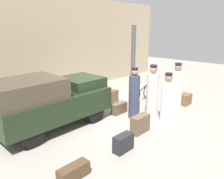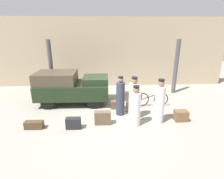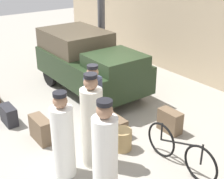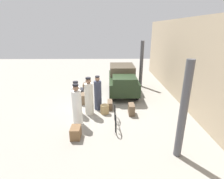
{
  "view_description": "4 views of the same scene",
  "coord_description": "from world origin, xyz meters",
  "px_view_note": "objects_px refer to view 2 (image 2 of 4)",
  "views": [
    {
      "loc": [
        -5.2,
        -4.91,
        3.06
      ],
      "look_at": [
        0.2,
        0.2,
        0.95
      ],
      "focal_mm": 35.0,
      "sensor_mm": 36.0,
      "label": 1
    },
    {
      "loc": [
        -0.12,
        -7.74,
        3.6
      ],
      "look_at": [
        0.2,
        0.2,
        0.95
      ],
      "focal_mm": 28.0,
      "sensor_mm": 36.0,
      "label": 2
    },
    {
      "loc": [
        5.32,
        -3.6,
        3.79
      ],
      "look_at": [
        0.2,
        0.2,
        0.95
      ],
      "focal_mm": 50.0,
      "sensor_mm": 36.0,
      "label": 3
    },
    {
      "loc": [
        8.81,
        0.06,
        4.0
      ],
      "look_at": [
        0.2,
        0.2,
        0.95
      ],
      "focal_mm": 28.0,
      "sensor_mm": 36.0,
      "label": 4
    }
  ],
  "objects_px": {
    "conductor_in_dark_uniform": "(120,97)",
    "trunk_wicker_pale": "(73,123)",
    "porter_lifting_near_truck": "(135,108)",
    "suitcase_black_upright": "(34,125)",
    "truck": "(71,86)",
    "suitcase_small_leather": "(181,116)",
    "wicker_basket": "(130,106)",
    "porter_with_bicycle": "(134,100)",
    "suitcase_tan_flat": "(103,118)",
    "trunk_large_brown": "(129,96)",
    "bicycle": "(151,99)",
    "porter_standing_middle": "(159,103)",
    "trunk_umber_medium": "(118,105)"
  },
  "relations": [
    {
      "from": "conductor_in_dark_uniform",
      "to": "trunk_wicker_pale",
      "type": "bearing_deg",
      "value": -148.79
    },
    {
      "from": "porter_lifting_near_truck",
      "to": "suitcase_black_upright",
      "type": "distance_m",
      "value": 4.0
    },
    {
      "from": "truck",
      "to": "suitcase_small_leather",
      "type": "xyz_separation_m",
      "value": [
        4.96,
        -2.15,
        -0.69
      ]
    },
    {
      "from": "wicker_basket",
      "to": "porter_lifting_near_truck",
      "type": "xyz_separation_m",
      "value": [
        0.0,
        -1.34,
        0.53
      ]
    },
    {
      "from": "truck",
      "to": "porter_with_bicycle",
      "type": "bearing_deg",
      "value": -31.51
    },
    {
      "from": "suitcase_tan_flat",
      "to": "suitcase_small_leather",
      "type": "xyz_separation_m",
      "value": [
        3.3,
        0.15,
        -0.05
      ]
    },
    {
      "from": "trunk_large_brown",
      "to": "bicycle",
      "type": "bearing_deg",
      "value": -38.74
    },
    {
      "from": "porter_lifting_near_truck",
      "to": "trunk_large_brown",
      "type": "distance_m",
      "value": 2.69
    },
    {
      "from": "wicker_basket",
      "to": "trunk_wicker_pale",
      "type": "xyz_separation_m",
      "value": [
        -2.42,
        -1.51,
        0.0
      ]
    },
    {
      "from": "conductor_in_dark_uniform",
      "to": "suitcase_tan_flat",
      "type": "relative_size",
      "value": 2.71
    },
    {
      "from": "porter_lifting_near_truck",
      "to": "trunk_wicker_pale",
      "type": "relative_size",
      "value": 2.94
    },
    {
      "from": "porter_standing_middle",
      "to": "trunk_wicker_pale",
      "type": "relative_size",
      "value": 3.27
    },
    {
      "from": "suitcase_black_upright",
      "to": "trunk_large_brown",
      "type": "bearing_deg",
      "value": 34.23
    },
    {
      "from": "wicker_basket",
      "to": "porter_lifting_near_truck",
      "type": "bearing_deg",
      "value": -89.9
    },
    {
      "from": "wicker_basket",
      "to": "porter_standing_middle",
      "type": "bearing_deg",
      "value": -48.45
    },
    {
      "from": "bicycle",
      "to": "conductor_in_dark_uniform",
      "type": "distance_m",
      "value": 1.89
    },
    {
      "from": "trunk_large_brown",
      "to": "porter_lifting_near_truck",
      "type": "bearing_deg",
      "value": -92.29
    },
    {
      "from": "porter_with_bicycle",
      "to": "conductor_in_dark_uniform",
      "type": "bearing_deg",
      "value": 143.82
    },
    {
      "from": "porter_with_bicycle",
      "to": "suitcase_tan_flat",
      "type": "bearing_deg",
      "value": -160.3
    },
    {
      "from": "conductor_in_dark_uniform",
      "to": "porter_lifting_near_truck",
      "type": "bearing_deg",
      "value": -62.8
    },
    {
      "from": "porter_with_bicycle",
      "to": "suitcase_black_upright",
      "type": "xyz_separation_m",
      "value": [
        -3.98,
        -0.72,
        -0.7
      ]
    },
    {
      "from": "porter_lifting_near_truck",
      "to": "suitcase_tan_flat",
      "type": "distance_m",
      "value": 1.39
    },
    {
      "from": "bicycle",
      "to": "porter_lifting_near_truck",
      "type": "relative_size",
      "value": 1.02
    },
    {
      "from": "suitcase_black_upright",
      "to": "suitcase_small_leather",
      "type": "distance_m",
      "value": 5.97
    },
    {
      "from": "trunk_umber_medium",
      "to": "porter_lifting_near_truck",
      "type": "bearing_deg",
      "value": -69.98
    },
    {
      "from": "trunk_wicker_pale",
      "to": "trunk_umber_medium",
      "type": "height_order",
      "value": "trunk_wicker_pale"
    },
    {
      "from": "porter_standing_middle",
      "to": "suitcase_tan_flat",
      "type": "height_order",
      "value": "porter_standing_middle"
    },
    {
      "from": "suitcase_black_upright",
      "to": "suitcase_tan_flat",
      "type": "distance_m",
      "value": 2.68
    },
    {
      "from": "truck",
      "to": "trunk_umber_medium",
      "type": "bearing_deg",
      "value": -19.16
    },
    {
      "from": "porter_lifting_near_truck",
      "to": "trunk_large_brown",
      "type": "bearing_deg",
      "value": 87.71
    },
    {
      "from": "porter_standing_middle",
      "to": "suitcase_black_upright",
      "type": "xyz_separation_m",
      "value": [
        -4.96,
        -0.32,
        -0.69
      ]
    },
    {
      "from": "suitcase_tan_flat",
      "to": "trunk_large_brown",
      "type": "height_order",
      "value": "suitcase_tan_flat"
    },
    {
      "from": "porter_lifting_near_truck",
      "to": "trunk_wicker_pale",
      "type": "bearing_deg",
      "value": -175.81
    },
    {
      "from": "porter_lifting_near_truck",
      "to": "bicycle",
      "type": "bearing_deg",
      "value": 58.23
    },
    {
      "from": "suitcase_small_leather",
      "to": "trunk_wicker_pale",
      "type": "bearing_deg",
      "value": -174.15
    },
    {
      "from": "truck",
      "to": "conductor_in_dark_uniform",
      "type": "bearing_deg",
      "value": -30.44
    },
    {
      "from": "trunk_umber_medium",
      "to": "conductor_in_dark_uniform",
      "type": "bearing_deg",
      "value": -82.91
    },
    {
      "from": "conductor_in_dark_uniform",
      "to": "porter_lifting_near_truck",
      "type": "xyz_separation_m",
      "value": [
        0.51,
        -0.99,
        -0.07
      ]
    },
    {
      "from": "wicker_basket",
      "to": "suitcase_small_leather",
      "type": "xyz_separation_m",
      "value": [
        2.01,
        -1.06,
        0.0
      ]
    },
    {
      "from": "porter_with_bicycle",
      "to": "porter_standing_middle",
      "type": "distance_m",
      "value": 1.06
    },
    {
      "from": "truck",
      "to": "porter_lifting_near_truck",
      "type": "xyz_separation_m",
      "value": [
        2.95,
        -2.42,
        -0.17
      ]
    },
    {
      "from": "porter_with_bicycle",
      "to": "wicker_basket",
      "type": "bearing_deg",
      "value": 91.94
    },
    {
      "from": "porter_lifting_near_truck",
      "to": "suitcase_black_upright",
      "type": "relative_size",
      "value": 2.36
    },
    {
      "from": "suitcase_black_upright",
      "to": "suitcase_tan_flat",
      "type": "height_order",
      "value": "suitcase_tan_flat"
    },
    {
      "from": "truck",
      "to": "porter_standing_middle",
      "type": "height_order",
      "value": "porter_standing_middle"
    },
    {
      "from": "wicker_basket",
      "to": "suitcase_small_leather",
      "type": "relative_size",
      "value": 0.82
    },
    {
      "from": "porter_lifting_near_truck",
      "to": "porter_with_bicycle",
      "type": "bearing_deg",
      "value": 87.84
    },
    {
      "from": "conductor_in_dark_uniform",
      "to": "porter_with_bicycle",
      "type": "bearing_deg",
      "value": -36.18
    },
    {
      "from": "bicycle",
      "to": "suitcase_black_upright",
      "type": "bearing_deg",
      "value": -159.08
    },
    {
      "from": "porter_with_bicycle",
      "to": "suitcase_tan_flat",
      "type": "distance_m",
      "value": 1.51
    }
  ]
}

